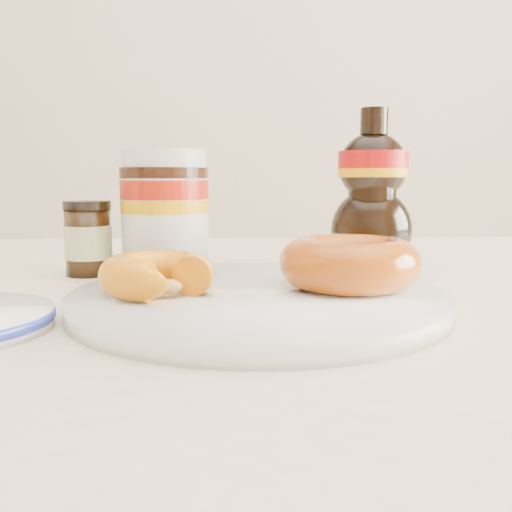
{
  "coord_description": "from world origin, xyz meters",
  "views": [
    {
      "loc": [
        -0.03,
        -0.42,
        0.85
      ],
      "look_at": [
        -0.01,
        0.07,
        0.79
      ],
      "focal_mm": 40.0,
      "sensor_mm": 36.0,
      "label": 1
    }
  ],
  "objects_px": {
    "plate": "(259,299)",
    "donut_bitten": "(157,275)",
    "nutella_jar": "(165,207)",
    "syrup_bottle": "(372,190)",
    "donut_whole": "(349,263)",
    "dark_jar": "(88,239)",
    "dining_table": "(262,374)"
  },
  "relations": [
    {
      "from": "syrup_bottle",
      "to": "dark_jar",
      "type": "distance_m",
      "value": 0.31
    },
    {
      "from": "donut_bitten",
      "to": "syrup_bottle",
      "type": "distance_m",
      "value": 0.3
    },
    {
      "from": "plate",
      "to": "dark_jar",
      "type": "bearing_deg",
      "value": 136.03
    },
    {
      "from": "nutella_jar",
      "to": "dark_jar",
      "type": "relative_size",
      "value": 1.68
    },
    {
      "from": "donut_whole",
      "to": "syrup_bottle",
      "type": "height_order",
      "value": "syrup_bottle"
    },
    {
      "from": "plate",
      "to": "syrup_bottle",
      "type": "relative_size",
      "value": 1.65
    },
    {
      "from": "donut_whole",
      "to": "nutella_jar",
      "type": "xyz_separation_m",
      "value": [
        -0.17,
        0.16,
        0.04
      ]
    },
    {
      "from": "nutella_jar",
      "to": "donut_bitten",
      "type": "bearing_deg",
      "value": -85.52
    },
    {
      "from": "dining_table",
      "to": "syrup_bottle",
      "type": "relative_size",
      "value": 7.87
    },
    {
      "from": "nutella_jar",
      "to": "syrup_bottle",
      "type": "height_order",
      "value": "syrup_bottle"
    },
    {
      "from": "dining_table",
      "to": "dark_jar",
      "type": "xyz_separation_m",
      "value": [
        -0.18,
        0.08,
        0.12
      ]
    },
    {
      "from": "donut_bitten",
      "to": "nutella_jar",
      "type": "xyz_separation_m",
      "value": [
        -0.01,
        0.19,
        0.04
      ]
    },
    {
      "from": "plate",
      "to": "nutella_jar",
      "type": "xyz_separation_m",
      "value": [
        -0.09,
        0.17,
        0.06
      ]
    },
    {
      "from": "dark_jar",
      "to": "syrup_bottle",
      "type": "bearing_deg",
      "value": 5.81
    },
    {
      "from": "donut_bitten",
      "to": "syrup_bottle",
      "type": "bearing_deg",
      "value": 59.46
    },
    {
      "from": "dining_table",
      "to": "plate",
      "type": "xyz_separation_m",
      "value": [
        -0.01,
        -0.08,
        0.09
      ]
    },
    {
      "from": "dining_table",
      "to": "syrup_bottle",
      "type": "height_order",
      "value": "syrup_bottle"
    },
    {
      "from": "plate",
      "to": "nutella_jar",
      "type": "distance_m",
      "value": 0.21
    },
    {
      "from": "plate",
      "to": "donut_bitten",
      "type": "xyz_separation_m",
      "value": [
        -0.08,
        -0.01,
        0.02
      ]
    },
    {
      "from": "donut_bitten",
      "to": "dark_jar",
      "type": "distance_m",
      "value": 0.2
    },
    {
      "from": "plate",
      "to": "donut_whole",
      "type": "relative_size",
      "value": 2.61
    },
    {
      "from": "dining_table",
      "to": "nutella_jar",
      "type": "distance_m",
      "value": 0.2
    },
    {
      "from": "dining_table",
      "to": "plate",
      "type": "relative_size",
      "value": 4.78
    },
    {
      "from": "dining_table",
      "to": "nutella_jar",
      "type": "bearing_deg",
      "value": 137.92
    },
    {
      "from": "nutella_jar",
      "to": "plate",
      "type": "bearing_deg",
      "value": -62.26
    },
    {
      "from": "donut_whole",
      "to": "dark_jar",
      "type": "xyz_separation_m",
      "value": [
        -0.24,
        0.15,
        0.0
      ]
    },
    {
      "from": "nutella_jar",
      "to": "syrup_bottle",
      "type": "bearing_deg",
      "value": 5.57
    },
    {
      "from": "plate",
      "to": "dark_jar",
      "type": "distance_m",
      "value": 0.24
    },
    {
      "from": "donut_bitten",
      "to": "syrup_bottle",
      "type": "height_order",
      "value": "syrup_bottle"
    },
    {
      "from": "dining_table",
      "to": "syrup_bottle",
      "type": "xyz_separation_m",
      "value": [
        0.13,
        0.11,
        0.17
      ]
    },
    {
      "from": "dining_table",
      "to": "donut_whole",
      "type": "xyz_separation_m",
      "value": [
        0.07,
        -0.07,
        0.12
      ]
    },
    {
      "from": "donut_whole",
      "to": "nutella_jar",
      "type": "distance_m",
      "value": 0.24
    }
  ]
}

